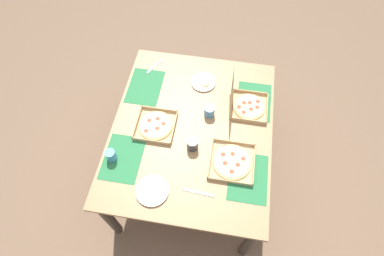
{
  "coord_description": "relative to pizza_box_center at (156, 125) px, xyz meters",
  "views": [
    {
      "loc": [
        -1.15,
        -0.19,
        2.68
      ],
      "look_at": [
        0.0,
        0.0,
        0.75
      ],
      "focal_mm": 28.75,
      "sensor_mm": 36.0,
      "label": 1
    }
  ],
  "objects": [
    {
      "name": "placemat_far_right",
      "position": [
        0.35,
        0.17,
        -0.01
      ],
      "size": [
        0.36,
        0.26,
        0.0
      ],
      "primitive_type": "cube",
      "color": "#236638",
      "rests_on": "dining_table"
    },
    {
      "name": "cup_clear_right",
      "position": [
        0.17,
        -0.37,
        0.03
      ],
      "size": [
        0.08,
        0.08,
        0.09
      ],
      "primitive_type": "cylinder",
      "color": "teal",
      "rests_on": "dining_table"
    },
    {
      "name": "pizza_box_corner_left",
      "position": [
        0.28,
        -0.63,
        0.04
      ],
      "size": [
        0.27,
        0.3,
        0.31
      ],
      "color": "tan",
      "rests_on": "dining_table"
    },
    {
      "name": "dining_table",
      "position": [
        0.03,
        -0.27,
        -0.11
      ],
      "size": [
        1.42,
        1.17,
        0.75
      ],
      "color": "#3F3328",
      "rests_on": "ground_plane"
    },
    {
      "name": "knife_by_near_right",
      "position": [
        -0.45,
        -0.39,
        -0.01
      ],
      "size": [
        0.03,
        0.21,
        0.0
      ],
      "primitive_type": "cube",
      "rotation": [
        0.0,
        0.0,
        1.5
      ],
      "color": "#B7B7BC",
      "rests_on": "dining_table"
    },
    {
      "name": "placemat_near_right",
      "position": [
        0.35,
        -0.7,
        -0.01
      ],
      "size": [
        0.36,
        0.26,
        0.0
      ],
      "primitive_type": "cube",
      "color": "#236638",
      "rests_on": "dining_table"
    },
    {
      "name": "cup_red",
      "position": [
        -0.3,
        0.24,
        0.03
      ],
      "size": [
        0.07,
        0.07,
        0.09
      ],
      "primitive_type": "cylinder",
      "color": "teal",
      "rests_on": "dining_table"
    },
    {
      "name": "pizza_box_edge_far",
      "position": [
        -0.2,
        -0.58,
        -0.0
      ],
      "size": [
        0.3,
        0.3,
        0.04
      ],
      "color": "tan",
      "rests_on": "dining_table"
    },
    {
      "name": "cup_dark",
      "position": [
        -0.13,
        -0.29,
        0.03
      ],
      "size": [
        0.08,
        0.08,
        0.09
      ],
      "primitive_type": "cylinder",
      "color": "#333338",
      "rests_on": "dining_table"
    },
    {
      "name": "fork_by_far_left",
      "position": [
        0.57,
        0.14,
        -0.01
      ],
      "size": [
        0.17,
        0.11,
        0.0
      ],
      "primitive_type": "cube",
      "rotation": [
        0.0,
        0.0,
        2.64
      ],
      "color": "#B7B7BC",
      "rests_on": "dining_table"
    },
    {
      "name": "pizza_box_center",
      "position": [
        0.0,
        0.0,
        0.0
      ],
      "size": [
        0.28,
        0.28,
        0.04
      ],
      "color": "tan",
      "rests_on": "dining_table"
    },
    {
      "name": "plate_far_left",
      "position": [
        0.46,
        -0.29,
        -0.0
      ],
      "size": [
        0.2,
        0.2,
        0.03
      ],
      "color": "white",
      "rests_on": "dining_table"
    },
    {
      "name": "placemat_far_left",
      "position": [
        -0.29,
        0.17,
        -0.01
      ],
      "size": [
        0.36,
        0.26,
        0.0
      ],
      "primitive_type": "cube",
      "color": "#236638",
      "rests_on": "dining_table"
    },
    {
      "name": "plate_near_right",
      "position": [
        -0.49,
        -0.09,
        -0.0
      ],
      "size": [
        0.22,
        0.22,
        0.02
      ],
      "color": "white",
      "rests_on": "dining_table"
    },
    {
      "name": "placemat_near_left",
      "position": [
        -0.29,
        -0.7,
        -0.01
      ],
      "size": [
        0.36,
        0.26,
        0.0
      ],
      "primitive_type": "cube",
      "color": "#236638",
      "rests_on": "dining_table"
    },
    {
      "name": "ground_plane",
      "position": [
        0.03,
        -0.27,
        -0.76
      ],
      "size": [
        6.0,
        6.0,
        0.0
      ],
      "primitive_type": "plane",
      "color": "brown"
    }
  ]
}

